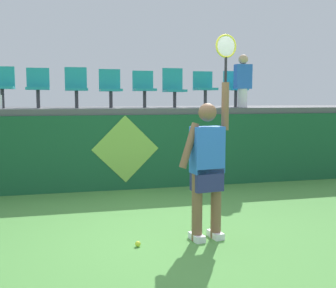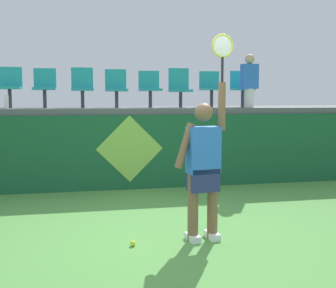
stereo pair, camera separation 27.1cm
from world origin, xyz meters
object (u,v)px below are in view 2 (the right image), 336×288
at_px(stadium_chair_6, 211,87).
at_px(spectator_0, 249,80).
at_px(stadium_chair_0, 10,85).
at_px(stadium_chair_2, 82,86).
at_px(stadium_chair_7, 242,86).
at_px(stadium_chair_1, 45,86).
at_px(stadium_chair_5, 180,86).
at_px(water_bottle, 6,102).
at_px(tennis_player, 204,164).
at_px(stadium_chair_3, 116,87).
at_px(stadium_chair_4, 150,87).
at_px(tennis_ball, 133,243).

xyz_separation_m(stadium_chair_6, spectator_0, (0.71, -0.43, 0.13)).
relative_size(stadium_chair_0, spectator_0, 0.74).
xyz_separation_m(stadium_chair_2, stadium_chair_7, (3.42, -0.01, 0.00)).
bearing_deg(stadium_chair_0, stadium_chair_1, -0.01).
height_order(stadium_chair_5, spectator_0, spectator_0).
xyz_separation_m(water_bottle, stadium_chair_7, (4.79, 0.65, 0.32)).
height_order(tennis_player, spectator_0, spectator_0).
bearing_deg(stadium_chair_3, stadium_chair_4, -0.32).
distance_m(tennis_ball, stadium_chair_2, 4.51).
height_order(water_bottle, spectator_0, spectator_0).
height_order(stadium_chair_1, spectator_0, spectator_0).
bearing_deg(stadium_chair_4, stadium_chair_0, 179.98).
xyz_separation_m(tennis_ball, stadium_chair_5, (1.50, 4.04, 1.95)).
distance_m(stadium_chair_3, spectator_0, 2.78).
relative_size(water_bottle, stadium_chair_5, 0.30).
xyz_separation_m(stadium_chair_0, stadium_chair_7, (4.82, -0.00, -0.01)).
bearing_deg(stadium_chair_6, stadium_chair_0, 179.95).
bearing_deg(stadium_chair_5, stadium_chair_2, -179.89).
xyz_separation_m(stadium_chair_0, stadium_chair_4, (2.78, -0.00, -0.03)).
bearing_deg(stadium_chair_1, tennis_ball, -72.42).
xyz_separation_m(tennis_player, stadium_chair_7, (2.01, 3.97, 1.05)).
distance_m(stadium_chair_5, spectator_0, 1.46).
distance_m(water_bottle, stadium_chair_1, 0.96).
distance_m(stadium_chair_4, stadium_chair_7, 2.04).
bearing_deg(water_bottle, spectator_0, 2.55).
bearing_deg(spectator_0, tennis_player, -119.69).
bearing_deg(stadium_chair_6, stadium_chair_2, 179.84).
relative_size(tennis_player, stadium_chair_0, 3.07).
height_order(stadium_chair_3, stadium_chair_6, stadium_chair_3).
height_order(stadium_chair_2, stadium_chair_6, stadium_chair_2).
bearing_deg(stadium_chair_2, stadium_chair_6, -0.16).
bearing_deg(stadium_chair_3, stadium_chair_0, -179.92).
distance_m(stadium_chair_1, stadium_chair_4, 2.12).
bearing_deg(stadium_chair_7, tennis_ball, -125.63).
bearing_deg(tennis_player, stadium_chair_0, 125.27).
distance_m(stadium_chair_6, spectator_0, 0.84).
bearing_deg(stadium_chair_4, stadium_chair_6, -0.09).
bearing_deg(tennis_player, stadium_chair_1, 118.43).
distance_m(tennis_ball, stadium_chair_3, 4.48).
distance_m(stadium_chair_1, stadium_chair_2, 0.74).
bearing_deg(spectator_0, stadium_chair_1, 174.01).
bearing_deg(stadium_chair_6, spectator_0, -31.58).
bearing_deg(stadium_chair_7, spectator_0, -90.00).
relative_size(stadium_chair_5, stadium_chair_7, 1.05).
distance_m(water_bottle, spectator_0, 4.82).
relative_size(stadium_chair_3, stadium_chair_5, 0.95).
height_order(stadium_chair_2, stadium_chair_7, stadium_chair_2).
distance_m(stadium_chair_5, stadium_chair_7, 1.39).
relative_size(stadium_chair_2, spectator_0, 0.74).
xyz_separation_m(water_bottle, stadium_chair_1, (0.63, 0.65, 0.32)).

